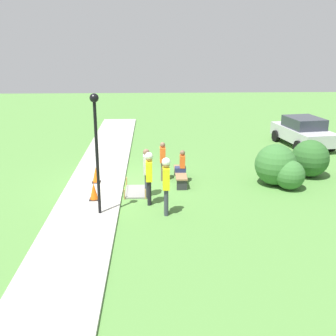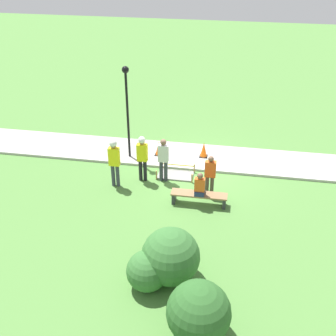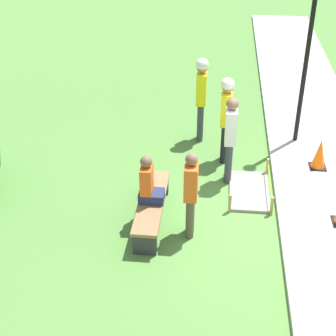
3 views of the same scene
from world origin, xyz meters
TOP-DOWN VIEW (x-y plane):
  - ground_plane at (0.00, 0.00)m, footprint 60.00×60.00m
  - sidewalk at (0.00, -1.12)m, footprint 28.00×2.24m
  - wet_concrete_patch at (0.80, 0.49)m, footprint 1.45×0.81m
  - traffic_cone_near_patch at (-0.15, -1.10)m, footprint 0.34×0.34m
  - traffic_cone_far_patch at (1.75, -0.95)m, footprint 0.34×0.34m
  - park_bench at (-0.32, 2.27)m, footprint 2.00×0.44m
  - person_seated_on_bench at (-0.33, 2.32)m, footprint 0.36×0.44m
  - worker_supervisor at (2.94, 1.58)m, footprint 0.40×0.28m
  - worker_assistant at (2.00, 1.02)m, footprint 0.40×0.27m
  - bystander_in_orange_shirt at (-0.63, 1.56)m, footprint 0.40×0.22m
  - bystander_in_gray_shirt at (1.21, 0.92)m, footprint 0.40×0.24m
  - lamppost_near at (2.95, -0.61)m, footprint 0.28×0.28m
  - parked_car_silver at (-6.12, 9.31)m, footprint 4.39×2.61m
  - shrub_rounded_near at (0.65, 6.43)m, footprint 1.15×1.15m
  - shrub_rounded_mid at (0.08, 6.02)m, footprint 1.64×1.64m
  - shrub_rounded_far at (-0.89, 7.77)m, footprint 1.57×1.57m

SIDE VIEW (x-z plane):
  - ground_plane at x=0.00m, z-range 0.00..0.00m
  - wet_concrete_patch at x=0.80m, z-range -0.15..0.23m
  - sidewalk at x=0.00m, z-range 0.00..0.10m
  - park_bench at x=-0.32m, z-range 0.10..0.56m
  - traffic_cone_far_patch at x=1.75m, z-range 0.10..0.73m
  - traffic_cone_near_patch at x=-0.15m, z-range 0.10..0.74m
  - shrub_rounded_near at x=0.65m, z-range 0.00..1.15m
  - shrub_rounded_far at x=-0.89m, z-range 0.00..1.57m
  - person_seated_on_bench at x=-0.33m, z-range 0.36..1.25m
  - parked_car_silver at x=-6.12m, z-range 0.02..1.59m
  - shrub_rounded_mid at x=0.08m, z-range 0.00..1.64m
  - bystander_in_orange_shirt at x=-0.63m, z-range 0.10..1.70m
  - bystander_in_gray_shirt at x=1.21m, z-range 0.13..1.93m
  - worker_assistant at x=2.00m, z-range 0.20..2.10m
  - worker_supervisor at x=2.94m, z-range 0.22..2.18m
  - lamppost_near at x=2.95m, z-range 0.70..4.61m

